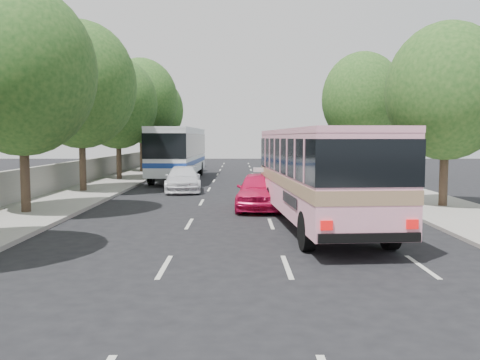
{
  "coord_description": "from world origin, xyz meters",
  "views": [
    {
      "loc": [
        -0.14,
        -13.78,
        3.05
      ],
      "look_at": [
        -0.1,
        3.54,
        1.6
      ],
      "focal_mm": 38.0,
      "sensor_mm": 36.0,
      "label": 1
    }
  ],
  "objects_px": {
    "pink_bus": "(319,167)",
    "pink_taxi": "(260,190)",
    "white_pickup": "(183,179)",
    "tour_coach_rear": "(171,146)",
    "tour_coach_front": "(179,149)"
  },
  "relations": [
    {
      "from": "pink_bus",
      "to": "white_pickup",
      "type": "relative_size",
      "value": 2.21
    },
    {
      "from": "pink_bus",
      "to": "pink_taxi",
      "type": "bearing_deg",
      "value": 107.64
    },
    {
      "from": "pink_taxi",
      "to": "pink_bus",
      "type": "bearing_deg",
      "value": -62.85
    },
    {
      "from": "white_pickup",
      "to": "tour_coach_rear",
      "type": "relative_size",
      "value": 0.38
    },
    {
      "from": "white_pickup",
      "to": "tour_coach_front",
      "type": "xyz_separation_m",
      "value": [
        -1.19,
        8.1,
        1.55
      ]
    },
    {
      "from": "pink_bus",
      "to": "tour_coach_rear",
      "type": "distance_m",
      "value": 30.37
    },
    {
      "from": "pink_taxi",
      "to": "tour_coach_front",
      "type": "distance_m",
      "value": 16.2
    },
    {
      "from": "pink_bus",
      "to": "tour_coach_rear",
      "type": "relative_size",
      "value": 0.83
    },
    {
      "from": "pink_taxi",
      "to": "tour_coach_rear",
      "type": "height_order",
      "value": "tour_coach_rear"
    },
    {
      "from": "white_pickup",
      "to": "tour_coach_front",
      "type": "height_order",
      "value": "tour_coach_front"
    },
    {
      "from": "tour_coach_front",
      "to": "pink_taxi",
      "type": "bearing_deg",
      "value": -69.64
    },
    {
      "from": "pink_taxi",
      "to": "white_pickup",
      "type": "bearing_deg",
      "value": 124.76
    },
    {
      "from": "pink_bus",
      "to": "tour_coach_rear",
      "type": "height_order",
      "value": "tour_coach_rear"
    },
    {
      "from": "pink_bus",
      "to": "white_pickup",
      "type": "distance_m",
      "value": 13.08
    },
    {
      "from": "pink_bus",
      "to": "white_pickup",
      "type": "height_order",
      "value": "pink_bus"
    }
  ]
}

